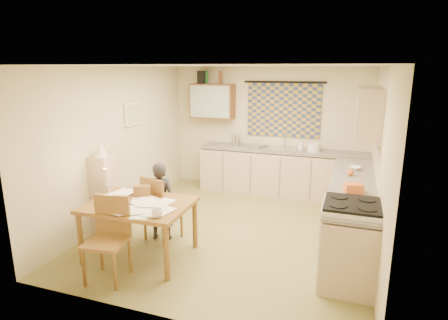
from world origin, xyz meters
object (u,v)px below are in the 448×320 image
at_px(counter_back, 283,172).
at_px(counter_right, 351,214).
at_px(stove, 349,244).
at_px(shelf_stand, 104,195).
at_px(chair_far, 162,219).
at_px(dining_table, 140,229).
at_px(person, 160,201).

height_order(counter_back, counter_right, same).
xyz_separation_m(counter_right, stove, (0.00, -1.09, 0.05)).
bearing_deg(counter_right, stove, -90.00).
distance_m(stove, shelf_stand, 3.55).
bearing_deg(stove, chair_far, 172.60).
height_order(stove, dining_table, stove).
distance_m(counter_back, counter_right, 2.26).
height_order(counter_back, chair_far, chair_far).
height_order(counter_right, shelf_stand, shelf_stand).
bearing_deg(shelf_stand, counter_back, 50.19).
relative_size(stove, shelf_stand, 0.83).
xyz_separation_m(dining_table, person, (0.00, 0.56, 0.21)).
distance_m(counter_back, dining_table, 3.41).
bearing_deg(stove, person, 172.58).
distance_m(counter_right, dining_table, 2.94).
bearing_deg(person, counter_back, -131.08).
height_order(dining_table, person, person).
height_order(stove, person, person).
xyz_separation_m(counter_right, chair_far, (-2.61, -0.75, -0.15)).
relative_size(stove, dining_table, 0.74).
relative_size(dining_table, chair_far, 1.39).
relative_size(counter_right, chair_far, 3.03).
bearing_deg(shelf_stand, dining_table, -27.90).
height_order(person, shelf_stand, shelf_stand).
bearing_deg(counter_back, counter_right, -54.35).
bearing_deg(chair_far, counter_right, -147.28).
xyz_separation_m(counter_back, dining_table, (-1.32, -3.14, -0.07)).
xyz_separation_m(chair_far, person, (-0.02, 0.00, 0.28)).
xyz_separation_m(counter_back, stove, (1.32, -2.93, 0.05)).
bearing_deg(chair_far, dining_table, 104.06).
xyz_separation_m(stove, shelf_stand, (-3.54, 0.26, 0.10)).
xyz_separation_m(counter_right, person, (-2.63, -0.75, 0.13)).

